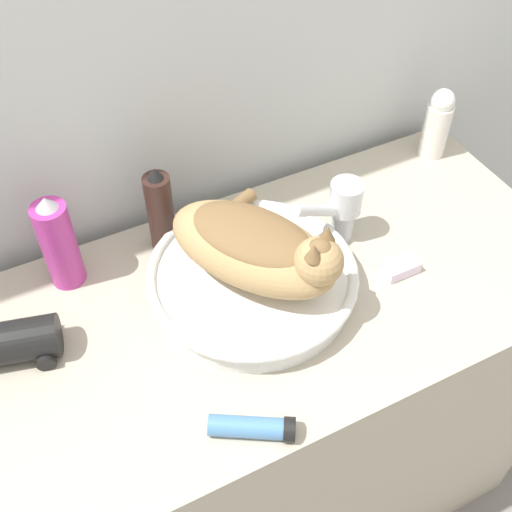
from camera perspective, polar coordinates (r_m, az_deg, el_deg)
The scene contains 11 objects.
wall_back at distance 1.21m, azimuth -5.56°, elevation 18.05°, with size 8.00×0.05×2.40m.
vanity_counter at distance 1.54m, azimuth 1.60°, elevation -13.75°, with size 1.16×0.57×0.88m.
sink_basin at distance 1.16m, azimuth -0.35°, elevation -2.06°, with size 0.38×0.38×0.06m.
cat at distance 1.09m, azimuth 0.08°, elevation 0.91°, with size 0.30×0.35×0.15m.
faucet at distance 1.22m, azimuth 7.53°, elevation 4.33°, with size 0.17×0.07×0.15m.
spray_bottle_trigger at distance 1.18m, azimuth -17.15°, elevation 1.09°, with size 0.06×0.06×0.20m.
hairspray_can_black at distance 1.21m, azimuth -8.49°, elevation 3.93°, with size 0.05×0.05×0.19m.
lotion_bottle_white at distance 1.48m, azimuth 15.81°, elevation 11.32°, with size 0.06×0.06×0.16m.
cream_tube at distance 1.01m, azimuth -0.24°, elevation -14.99°, with size 0.13×0.10×0.04m.
hair_dryer at distance 1.14m, azimuth -21.28°, elevation -7.26°, with size 0.20×0.12×0.07m.
soap_bar at distance 1.23m, azimuth 12.70°, elevation -0.98°, with size 0.07×0.04×0.02m.
Camera 1 is at (-0.38, -0.37, 1.78)m, focal length 45.00 mm.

